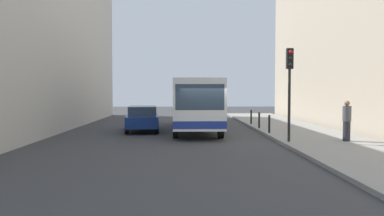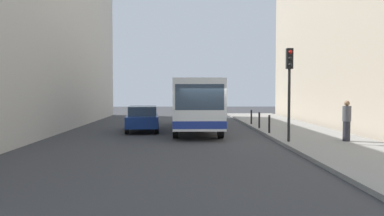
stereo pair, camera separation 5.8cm
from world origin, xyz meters
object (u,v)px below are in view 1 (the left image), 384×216
object	(u,v)px
bollard_near	(269,124)
pedestrian_near_signal	(347,121)
traffic_light	(290,77)
bollard_mid	(259,120)
bollard_far	(251,117)
bus	(195,102)
car_beside_bus	(143,118)

from	to	relation	value
bollard_near	pedestrian_near_signal	size ratio (longest dim) A/B	0.53
traffic_light	bollard_mid	distance (m)	6.68
bollard_mid	bollard_far	xyz separation A→B (m)	(0.00, 2.75, 0.00)
bus	car_beside_bus	world-z (taller)	bus
car_beside_bus	bollard_far	bearing A→B (deg)	-161.53
car_beside_bus	bollard_near	world-z (taller)	car_beside_bus
car_beside_bus	traffic_light	bearing A→B (deg)	135.02
bus	bollard_near	bearing A→B (deg)	141.67
traffic_light	bollard_far	size ratio (longest dim) A/B	4.32
bollard_far	pedestrian_near_signal	world-z (taller)	pedestrian_near_signal
bollard_near	bollard_mid	world-z (taller)	same
bollard_far	bollard_near	bearing A→B (deg)	-90.00
bollard_near	car_beside_bus	bearing A→B (deg)	159.88
bus	bollard_far	bearing A→B (deg)	-147.26
bus	bollard_near	world-z (taller)	bus
bollard_far	bollard_mid	bearing A→B (deg)	-90.00
traffic_light	bollard_mid	xyz separation A→B (m)	(-0.10, 6.24, -2.38)
bus	car_beside_bus	xyz separation A→B (m)	(-3.13, -0.44, -0.94)
bollard_mid	bollard_far	world-z (taller)	same
bus	pedestrian_near_signal	xyz separation A→B (m)	(6.54, -6.43, -0.67)
bus	pedestrian_near_signal	size ratio (longest dim) A/B	6.10
bollard_near	bollard_far	xyz separation A→B (m)	(0.00, 5.50, 0.00)
bollard_far	pedestrian_near_signal	bearing A→B (deg)	-73.18
traffic_light	bollard_near	world-z (taller)	traffic_light
bollard_far	bus	bearing A→B (deg)	-146.92
traffic_light	bollard_far	world-z (taller)	traffic_light
traffic_light	pedestrian_near_signal	world-z (taller)	traffic_light
bus	bollard_mid	distance (m)	4.00
bollard_mid	bollard_far	size ratio (longest dim) A/B	1.00
bollard_near	pedestrian_near_signal	xyz separation A→B (m)	(2.70, -3.43, 0.43)
traffic_light	bus	bearing A→B (deg)	121.26
pedestrian_near_signal	bollard_mid	bearing A→B (deg)	-32.54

